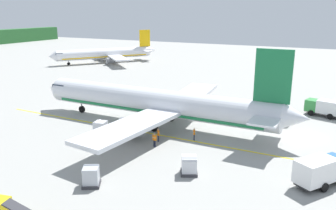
{
  "coord_description": "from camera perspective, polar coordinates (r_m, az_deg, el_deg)",
  "views": [
    {
      "loc": [
        -46.6,
        -3.33,
        16.23
      ],
      "look_at": [
        -6.26,
        17.34,
        3.76
      ],
      "focal_mm": 36.68,
      "sensor_mm": 36.0,
      "label": 1
    }
  ],
  "objects": [
    {
      "name": "service_truck_pushback",
      "position": [
        59.61,
        24.97,
        -0.39
      ],
      "size": [
        3.78,
        6.79,
        2.64
      ],
      "color": "#338C3F",
      "rests_on": "ground"
    },
    {
      "name": "service_truck_fuel",
      "position": [
        53.64,
        16.87,
        -1.35
      ],
      "size": [
        3.12,
        5.9,
        2.4
      ],
      "color": "white",
      "rests_on": "ground"
    },
    {
      "name": "cargo_container_mid",
      "position": [
        47.32,
        -11.17,
        -3.77
      ],
      "size": [
        2.07,
        2.07,
        1.98
      ],
      "color": "#333338",
      "rests_on": "ground"
    },
    {
      "name": "crew_loader_right",
      "position": [
        42.3,
        -2.26,
        -5.65
      ],
      "size": [
        0.28,
        0.63,
        1.77
      ],
      "color": "#191E33",
      "rests_on": "ground"
    },
    {
      "name": "service_truck_baggage",
      "position": [
        36.4,
        24.12,
        -9.83
      ],
      "size": [
        6.04,
        5.02,
        2.8
      ],
      "color": "#2659A5",
      "rests_on": "ground"
    },
    {
      "name": "airliner_foreground",
      "position": [
        49.52,
        -1.79,
        0.36
      ],
      "size": [
        34.69,
        41.6,
        11.9
      ],
      "color": "silver",
      "rests_on": "ground"
    },
    {
      "name": "ground",
      "position": [
        71.22,
        -20.06,
        1.18
      ],
      "size": [
        240.0,
        320.0,
        0.2
      ],
      "primitive_type": "cube",
      "color": "#999993"
    },
    {
      "name": "crew_marshaller",
      "position": [
        43.93,
        -1.63,
        -4.82
      ],
      "size": [
        0.5,
        0.47,
        1.79
      ],
      "color": "#191E33",
      "rests_on": "ground"
    },
    {
      "name": "cargo_container_near",
      "position": [
        35.68,
        3.52,
        -9.97
      ],
      "size": [
        2.29,
        2.29,
        2.04
      ],
      "color": "#333338",
      "rests_on": "ground"
    },
    {
      "name": "airliner_mid_apron",
      "position": [
        113.44,
        -10.21,
        8.39
      ],
      "size": [
        30.32,
        25.9,
        10.11
      ],
      "color": "white",
      "rests_on": "ground"
    },
    {
      "name": "apron_guide_line",
      "position": [
        45.62,
        0.99,
        -5.44
      ],
      "size": [
        0.3,
        60.0,
        0.01
      ],
      "primitive_type": "cube",
      "color": "yellow",
      "rests_on": "ground"
    },
    {
      "name": "cargo_container_far",
      "position": [
        34.25,
        -12.66,
        -11.49
      ],
      "size": [
        2.25,
        2.25,
        2.03
      ],
      "color": "#333338",
      "rests_on": "ground"
    },
    {
      "name": "crew_loader_left",
      "position": [
        44.57,
        4.38,
        -4.7
      ],
      "size": [
        0.57,
        0.41,
        1.63
      ],
      "color": "#191E33",
      "rests_on": "ground"
    }
  ]
}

